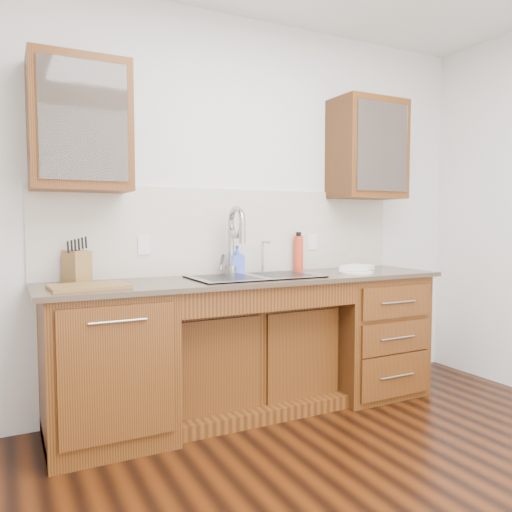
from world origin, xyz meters
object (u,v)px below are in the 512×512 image
water_bottle (299,253)px  soap_bottle (237,260)px  plate (356,272)px  knife_block (77,267)px  cutting_board (89,286)px

water_bottle → soap_bottle: bearing=-176.4°
water_bottle → plate: (0.26, -0.36, -0.12)m
soap_bottle → knife_block: size_ratio=1.03×
soap_bottle → knife_block: (-1.06, -0.02, -0.00)m
plate → knife_block: (-1.83, 0.31, 0.09)m
soap_bottle → water_bottle: size_ratio=0.78×
plate → cutting_board: (-1.81, 0.04, 0.00)m
soap_bottle → cutting_board: size_ratio=0.48×
soap_bottle → cutting_board: (-1.03, -0.29, -0.09)m
plate → soap_bottle: bearing=157.3°
soap_bottle → water_bottle: bearing=16.2°
cutting_board → water_bottle: bearing=11.6°
plate → knife_block: knife_block is taller
soap_bottle → cutting_board: soap_bottle is taller
soap_bottle → plate: (0.78, -0.33, -0.09)m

